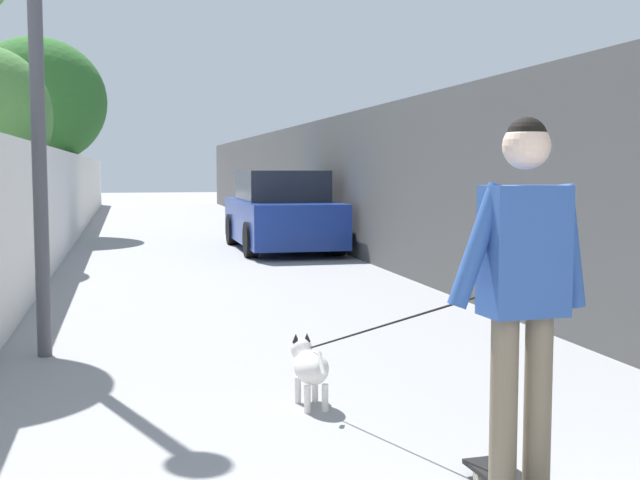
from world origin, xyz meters
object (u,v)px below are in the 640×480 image
object	(u,v)px
tree_left_near	(37,102)
dog	(311,365)
car_near	(281,213)
person_skateboarder	(524,273)

from	to	relation	value
tree_left_near	dog	world-z (taller)	tree_left_near
car_near	person_skateboarder	bearing A→B (deg)	174.75
person_skateboarder	dog	bearing A→B (deg)	19.19
tree_left_near	car_near	distance (m)	6.90
tree_left_near	car_near	size ratio (longest dim) A/B	1.09
person_skateboarder	dog	size ratio (longest dim) A/B	0.83
dog	car_near	distance (m)	10.61
dog	person_skateboarder	bearing A→B (deg)	-160.81
tree_left_near	car_near	bearing A→B (deg)	-131.19
person_skateboarder	dog	distance (m)	2.05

